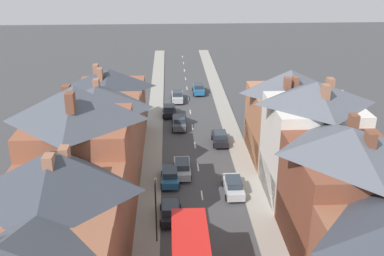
{
  "coord_description": "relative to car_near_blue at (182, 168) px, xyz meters",
  "views": [
    {
      "loc": [
        -2.96,
        -14.18,
        22.59
      ],
      "look_at": [
        -0.41,
        35.13,
        2.64
      ],
      "focal_mm": 42.0,
      "sensor_mm": 36.0,
      "label": 1
    }
  ],
  "objects": [
    {
      "name": "pavement_left",
      "position": [
        -3.3,
        9.55,
        -0.76
      ],
      "size": [
        2.2,
        104.0,
        0.14
      ],
      "primitive_type": "cube",
      "color": "gray",
      "rests_on": "ground"
    },
    {
      "name": "pavement_right",
      "position": [
        6.9,
        9.55,
        -0.76
      ],
      "size": [
        2.2,
        104.0,
        0.14
      ],
      "primitive_type": "cube",
      "color": "gray",
      "rests_on": "ground"
    },
    {
      "name": "centre_line_dashes",
      "position": [
        1.8,
        7.55,
        -0.83
      ],
      "size": [
        0.14,
        97.8,
        0.01
      ],
      "color": "silver",
      "rests_on": "ground"
    },
    {
      "name": "terrace_row_left",
      "position": [
        -8.38,
        -14.59,
        4.61
      ],
      "size": [
        8.0,
        56.47,
        13.05
      ],
      "color": "#A36042",
      "rests_on": "ground"
    },
    {
      "name": "terrace_row_right",
      "position": [
        11.98,
        -16.18,
        4.72
      ],
      "size": [
        8.0,
        48.31,
        12.9
      ],
      "color": "beige",
      "rests_on": "ground"
    },
    {
      "name": "car_near_blue",
      "position": [
        0.0,
        0.0,
        0.0
      ],
      "size": [
        1.9,
        4.56,
        1.65
      ],
      "color": "#B7BABF",
      "rests_on": "ground"
    },
    {
      "name": "car_near_silver",
      "position": [
        -0.0,
        13.31,
        0.02
      ],
      "size": [
        1.9,
        4.49,
        1.69
      ],
      "color": "#4C515B",
      "rests_on": "ground"
    },
    {
      "name": "car_parked_left_a",
      "position": [
        -1.3,
        -1.76,
        -0.01
      ],
      "size": [
        1.9,
        4.21,
        1.64
      ],
      "color": "#236093",
      "rests_on": "ground"
    },
    {
      "name": "car_parked_right_a",
      "position": [
        4.9,
        -4.22,
        0.01
      ],
      "size": [
        1.9,
        4.44,
        1.66
      ],
      "color": "#B7BABF",
      "rests_on": "ground"
    },
    {
      "name": "car_mid_black",
      "position": [
        -1.3,
        -8.31,
        -0.04
      ],
      "size": [
        1.9,
        4.13,
        1.57
      ],
      "color": "black",
      "rests_on": "ground"
    },
    {
      "name": "car_parked_left_b",
      "position": [
        -0.0,
        24.53,
        0.02
      ],
      "size": [
        1.9,
        4.42,
        1.7
      ],
      "color": "#B7BABF",
      "rests_on": "ground"
    },
    {
      "name": "car_mid_white",
      "position": [
        -1.3,
        18.2,
        -0.02
      ],
      "size": [
        1.9,
        4.09,
        1.61
      ],
      "color": "black",
      "rests_on": "ground"
    },
    {
      "name": "car_far_grey",
      "position": [
        3.6,
        28.47,
        0.01
      ],
      "size": [
        1.9,
        4.5,
        1.67
      ],
      "color": "#236093",
      "rests_on": "ground"
    },
    {
      "name": "car_parked_right_b",
      "position": [
        4.9,
        7.81,
        -0.01
      ],
      "size": [
        1.9,
        4.14,
        1.62
      ],
      "color": "black",
      "rests_on": "ground"
    },
    {
      "name": "street_lamp",
      "position": [
        -2.45,
        -11.65,
        2.41
      ],
      "size": [
        0.2,
        1.12,
        5.5
      ],
      "color": "black",
      "rests_on": "ground"
    }
  ]
}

